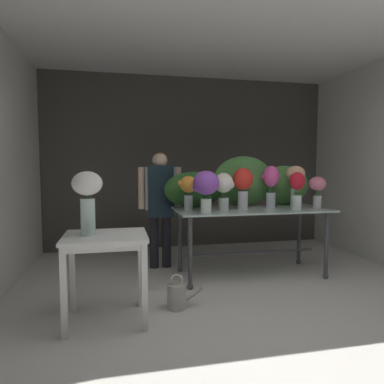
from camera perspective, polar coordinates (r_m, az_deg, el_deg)
The scene contains 17 objects.
ground_plane at distance 4.32m, azimuth 4.50°, elevation -14.11°, with size 7.90×7.90×0.00m, color silver.
wall_back at distance 5.84m, azimuth -0.48°, elevation 4.89°, with size 4.86×0.12×2.84m, color #4C4742.
ceiling_slab at distance 4.37m, azimuth 4.76°, elevation 24.81°, with size 4.98×3.71×0.12m, color silver.
display_table_glass at distance 4.31m, azimuth 9.86°, elevation -4.53°, with size 1.89×0.84×0.85m.
side_table_white at distance 3.11m, azimuth -14.22°, elevation -8.87°, with size 0.71×0.59×0.78m.
florist at distance 4.57m, azimuth -5.36°, elevation -0.89°, with size 0.58×0.24×1.55m.
foliage_backdrop at distance 4.52m, azimuth 7.66°, elevation 1.20°, with size 1.99×0.32×0.66m.
vase_crimson_tulips at distance 4.30m, azimuth 17.15°, elevation 0.65°, with size 0.18×0.18×0.46m.
vase_sunset_roses at distance 4.03m, azimuth -0.65°, elevation 0.53°, with size 0.23×0.21×0.41m.
vase_scarlet_lilies at distance 4.22m, azimuth 8.49°, elevation 1.36°, with size 0.27×0.25×0.50m.
vase_rosy_hydrangea at distance 4.55m, azimuth 20.19°, elevation 0.63°, with size 0.21×0.21×0.39m.
vase_peach_peonies at distance 4.60m, azimuth 16.89°, elevation 1.76°, with size 0.24×0.24×0.53m.
vase_fuchsia_dahlias at distance 4.43m, azimuth 13.06°, elevation 1.58°, with size 0.25×0.20×0.53m.
vase_ivory_snapdragons at distance 4.06m, azimuth 5.36°, elevation 0.75°, with size 0.25×0.22×0.45m.
vase_violet_stock at distance 3.81m, azimuth 2.31°, elevation 1.01°, with size 0.30×0.29×0.48m.
vase_white_roses_tall at distance 3.05m, azimuth -17.06°, elevation -0.56°, with size 0.26×0.26×0.55m.
watering_can at distance 3.43m, azimuth -2.52°, elevation -16.91°, with size 0.35×0.18×0.34m.
Camera 1 is at (-1.18, -2.13, 1.38)m, focal length 31.95 mm.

